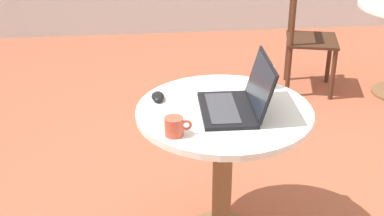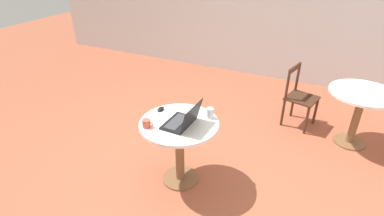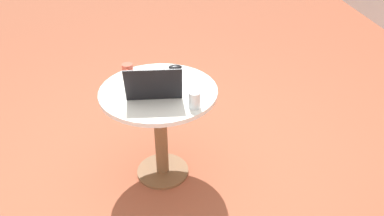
{
  "view_description": "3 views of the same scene",
  "coord_description": "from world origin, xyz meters",
  "px_view_note": "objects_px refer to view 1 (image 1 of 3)",
  "views": [
    {
      "loc": [
        -0.27,
        -2.23,
        1.81
      ],
      "look_at": [
        -0.02,
        0.14,
        0.63
      ],
      "focal_mm": 50.0,
      "sensor_mm": 36.0,
      "label": 1
    },
    {
      "loc": [
        1.32,
        -2.34,
        2.31
      ],
      "look_at": [
        0.01,
        0.38,
        0.64
      ],
      "focal_mm": 28.0,
      "sensor_mm": 36.0,
      "label": 2
    },
    {
      "loc": [
        2.29,
        -0.09,
        1.99
      ],
      "look_at": [
        0.11,
        0.12,
        0.58
      ],
      "focal_mm": 35.0,
      "sensor_mm": 36.0,
      "label": 3
    }
  ],
  "objects_px": {
    "cafe_table_near": "(223,142)",
    "mug": "(175,126)",
    "chair_mid_left": "(306,39)",
    "mouse": "(158,97)",
    "laptop": "(238,101)",
    "drinking_glass": "(266,77)"
  },
  "relations": [
    {
      "from": "mouse",
      "to": "drinking_glass",
      "type": "bearing_deg",
      "value": 9.59
    },
    {
      "from": "mouse",
      "to": "chair_mid_left",
      "type": "bearing_deg",
      "value": 52.88
    },
    {
      "from": "mug",
      "to": "drinking_glass",
      "type": "xyz_separation_m",
      "value": [
        0.48,
        0.43,
        0.01
      ]
    },
    {
      "from": "cafe_table_near",
      "to": "drinking_glass",
      "type": "height_order",
      "value": "drinking_glass"
    },
    {
      "from": "chair_mid_left",
      "to": "mug",
      "type": "height_order",
      "value": "chair_mid_left"
    },
    {
      "from": "drinking_glass",
      "to": "mug",
      "type": "bearing_deg",
      "value": -137.92
    },
    {
      "from": "chair_mid_left",
      "to": "drinking_glass",
      "type": "height_order",
      "value": "chair_mid_left"
    },
    {
      "from": "laptop",
      "to": "drinking_glass",
      "type": "relative_size",
      "value": 3.39
    },
    {
      "from": "cafe_table_near",
      "to": "drinking_glass",
      "type": "xyz_separation_m",
      "value": [
        0.24,
        0.22,
        0.22
      ]
    },
    {
      "from": "laptop",
      "to": "mouse",
      "type": "relative_size",
      "value": 3.64
    },
    {
      "from": "laptop",
      "to": "mouse",
      "type": "bearing_deg",
      "value": 155.83
    },
    {
      "from": "drinking_glass",
      "to": "laptop",
      "type": "bearing_deg",
      "value": -127.22
    },
    {
      "from": "mouse",
      "to": "drinking_glass",
      "type": "height_order",
      "value": "drinking_glass"
    },
    {
      "from": "cafe_table_near",
      "to": "laptop",
      "type": "height_order",
      "value": "laptop"
    },
    {
      "from": "cafe_table_near",
      "to": "drinking_glass",
      "type": "bearing_deg",
      "value": 42.49
    },
    {
      "from": "cafe_table_near",
      "to": "chair_mid_left",
      "type": "distance_m",
      "value": 2.01
    },
    {
      "from": "laptop",
      "to": "mouse",
      "type": "distance_m",
      "value": 0.38
    },
    {
      "from": "chair_mid_left",
      "to": "laptop",
      "type": "distance_m",
      "value": 2.03
    },
    {
      "from": "laptop",
      "to": "drinking_glass",
      "type": "distance_m",
      "value": 0.31
    },
    {
      "from": "chair_mid_left",
      "to": "drinking_glass",
      "type": "relative_size",
      "value": 7.98
    },
    {
      "from": "mouse",
      "to": "cafe_table_near",
      "type": "bearing_deg",
      "value": -24.05
    },
    {
      "from": "cafe_table_near",
      "to": "mug",
      "type": "xyz_separation_m",
      "value": [
        -0.24,
        -0.21,
        0.21
      ]
    }
  ]
}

